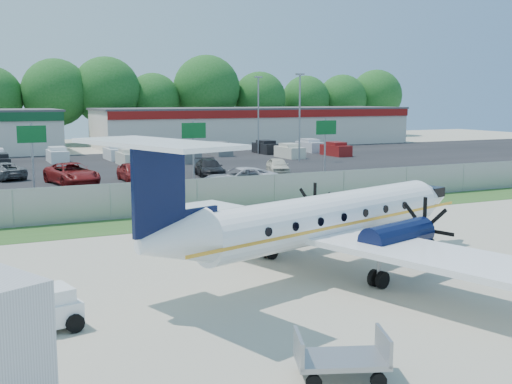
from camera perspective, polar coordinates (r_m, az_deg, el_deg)
name	(u,v)px	position (r m, az deg, el deg)	size (l,w,h in m)	color
ground	(322,272)	(24.92, 5.91, -7.07)	(170.00, 170.00, 0.00)	#B9B29C
grass_verge	(210,219)	(35.47, -4.12, -2.38)	(170.00, 4.00, 0.02)	#2D561E
access_road	(171,200)	(41.98, -7.56, -0.74)	(170.00, 8.00, 0.02)	black
parking_lot	(103,168)	(62.16, -13.44, 2.06)	(170.00, 32.00, 0.02)	black
perimeter_fence	(197,196)	(37.15, -5.25, -0.35)	(120.00, 0.06, 1.99)	gray
building_east	(254,126)	(91.13, -0.15, 5.88)	(44.40, 12.40, 5.24)	silver
sign_left	(32,145)	(43.78, -19.28, 3.98)	(1.80, 0.26, 5.00)	gray
sign_mid	(194,140)	(46.22, -5.56, 4.62)	(1.80, 0.26, 5.00)	gray
sign_right	(326,136)	(50.96, 6.21, 4.96)	(1.80, 0.26, 5.00)	gray
light_pole_ne	(300,111)	(66.95, 3.90, 7.18)	(0.90, 0.35, 9.09)	gray
light_pole_se	(258,110)	(75.85, 0.21, 7.34)	(0.90, 0.35, 9.09)	gray
tree_line	(53,145)	(95.59, -17.63, 4.03)	(112.00, 6.00, 14.00)	#185419
aircraft	(322,219)	(24.53, 5.85, -2.36)	(17.48, 17.05, 5.35)	white
pushback_tug	(41,311)	(19.60, -18.60, -10.01)	(2.52, 2.06, 1.23)	white
baggage_cart_near	(341,358)	(15.81, 7.58, -14.39)	(2.46, 1.96, 1.13)	gray
cone_starboard_wing	(270,216)	(35.01, 1.28, -2.14)	(0.34, 0.34, 0.48)	red
road_car_mid	(240,190)	(46.21, -1.39, 0.15)	(2.73, 5.91, 1.64)	silver
parked_car_b	(72,185)	(51.27, -16.01, 0.64)	(2.77, 6.01, 1.67)	maroon
parked_car_c	(133,181)	(52.33, -10.92, 0.97)	(1.77, 4.39, 1.50)	maroon
parked_car_d	(209,177)	(54.24, -4.16, 1.36)	(2.05, 5.05, 1.47)	black
parked_car_e	(278,174)	(55.96, 1.94, 1.59)	(1.69, 4.21, 1.44)	beige
parked_car_f	(3,179)	(56.42, -21.54, 1.06)	(2.32, 5.03, 1.40)	#595B5E
parked_car_g	(159,173)	(57.80, -8.64, 1.72)	(1.70, 4.24, 1.44)	beige
far_parking_rows	(93,164)	(67.04, -14.32, 2.46)	(56.00, 10.00, 1.60)	gray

